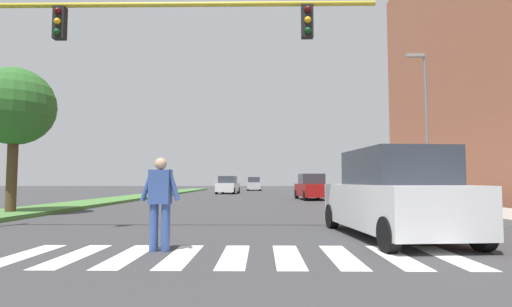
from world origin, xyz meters
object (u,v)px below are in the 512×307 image
at_px(traffic_light_gantry, 63,50).
at_px(pedestrian_performer, 160,199).
at_px(tree_mid, 15,107).
at_px(sedan_far_horizon, 254,184).
at_px(suv_crossing, 393,196).
at_px(sedan_midblock, 312,188).
at_px(street_lamp_right, 424,114).
at_px(sedan_distant, 228,186).

height_order(traffic_light_gantry, pedestrian_performer, traffic_light_gantry).
height_order(tree_mid, sedan_far_horizon, tree_mid).
relative_size(traffic_light_gantry, suv_crossing, 2.32).
height_order(traffic_light_gantry, sedan_midblock, traffic_light_gantry).
relative_size(traffic_light_gantry, street_lamp_right, 1.47).
xyz_separation_m(tree_mid, sedan_midblock, (12.57, 12.68, -3.19)).
bearing_deg(tree_mid, suv_crossing, -24.34).
bearing_deg(sedan_far_horizon, suv_crossing, -84.72).
bearing_deg(tree_mid, sedan_far_horizon, 77.76).
relative_size(pedestrian_performer, sedan_midblock, 0.39).
bearing_deg(suv_crossing, pedestrian_performer, -159.60).
distance_m(pedestrian_performer, suv_crossing, 5.11).
bearing_deg(sedan_distant, street_lamp_right, -59.67).
relative_size(street_lamp_right, sedan_distant, 1.74).
distance_m(street_lamp_right, suv_crossing, 12.44).
bearing_deg(sedan_distant, sedan_midblock, -60.84).
distance_m(street_lamp_right, sedan_midblock, 9.57).
distance_m(tree_mid, sedan_midblock, 18.13).
distance_m(street_lamp_right, sedan_distant, 22.90).
bearing_deg(traffic_light_gantry, sedan_midblock, 65.25).
bearing_deg(street_lamp_right, pedestrian_performer, -128.45).
relative_size(suv_crossing, sedan_distant, 1.10).
xyz_separation_m(pedestrian_performer, sedan_far_horizon, (0.81, 44.77, -0.13)).
height_order(street_lamp_right, pedestrian_performer, street_lamp_right).
bearing_deg(sedan_far_horizon, street_lamp_right, -74.24).
xyz_separation_m(pedestrian_performer, suv_crossing, (4.79, 1.78, -0.00)).
relative_size(tree_mid, pedestrian_performer, 3.15).
distance_m(pedestrian_performer, sedan_far_horizon, 44.78).
xyz_separation_m(tree_mid, street_lamp_right, (17.25, 5.24, 0.60)).
xyz_separation_m(street_lamp_right, sedan_distant, (-11.41, 19.49, -3.80)).
bearing_deg(sedan_distant, pedestrian_performer, -87.35).
height_order(sedan_midblock, sedan_far_horizon, sedan_far_horizon).
height_order(traffic_light_gantry, suv_crossing, traffic_light_gantry).
relative_size(street_lamp_right, pedestrian_performer, 4.44).
relative_size(traffic_light_gantry, sedan_midblock, 2.53).
distance_m(tree_mid, sedan_distant, 25.61).
bearing_deg(pedestrian_performer, sedan_far_horizon, 88.96).
height_order(pedestrian_performer, sedan_midblock, sedan_midblock).
bearing_deg(sedan_distant, sedan_far_horizon, 79.81).
bearing_deg(sedan_midblock, sedan_far_horizon, 100.11).
distance_m(traffic_light_gantry, sedan_distant, 30.11).
bearing_deg(suv_crossing, sedan_distant, 101.73).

